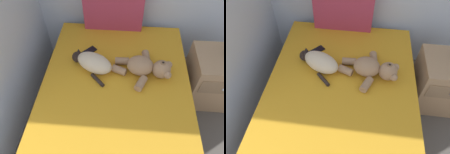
# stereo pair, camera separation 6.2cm
# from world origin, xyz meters

# --- Properties ---
(bed) EXTENTS (1.33, 1.98, 0.53)m
(bed) POSITION_xyz_m (0.90, 2.62, 0.26)
(bed) COLOR #9E7A56
(bed) RESTS_ON ground_plane
(patterned_cushion) EXTENTS (0.61, 0.11, 0.46)m
(patterned_cushion) POSITION_xyz_m (0.83, 3.54, 0.76)
(patterned_cushion) COLOR #A5334C
(patterned_cushion) RESTS_ON bed
(cat) EXTENTS (0.41, 0.37, 0.15)m
(cat) POSITION_xyz_m (0.69, 2.93, 0.60)
(cat) COLOR #C6B293
(cat) RESTS_ON bed
(teddy_bear) EXTENTS (0.53, 0.46, 0.17)m
(teddy_bear) POSITION_xyz_m (1.16, 2.91, 0.60)
(teddy_bear) COLOR #937051
(teddy_bear) RESTS_ON bed
(cell_phone) EXTENTS (0.15, 0.16, 0.01)m
(cell_phone) POSITION_xyz_m (0.62, 3.14, 0.53)
(cell_phone) COLOR black
(cell_phone) RESTS_ON bed
(nightstand) EXTENTS (0.48, 0.47, 0.59)m
(nightstand) POSITION_xyz_m (1.87, 3.09, 0.30)
(nightstand) COLOR #9E7A56
(nightstand) RESTS_ON ground_plane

